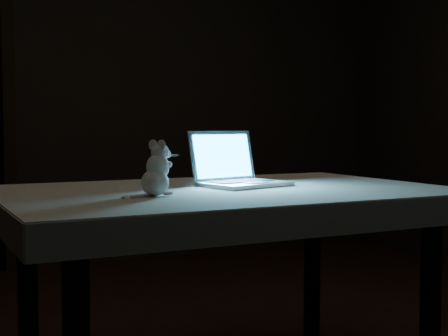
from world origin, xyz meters
name	(u,v)px	position (x,y,z in m)	size (l,w,h in m)	color
back_wall	(98,81)	(0.00, 2.50, 1.30)	(4.50, 0.04, 2.60)	black
table	(225,299)	(-0.19, -0.06, 0.38)	(1.41, 0.91, 0.76)	black
tablecloth	(205,204)	(-0.27, -0.09, 0.72)	(1.51, 1.00, 0.09)	beige
laptop	(245,158)	(-0.09, -0.01, 0.86)	(0.29, 0.26, 0.20)	silver
plush_mouse	(155,168)	(-0.49, -0.20, 0.85)	(0.12, 0.12, 0.17)	white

